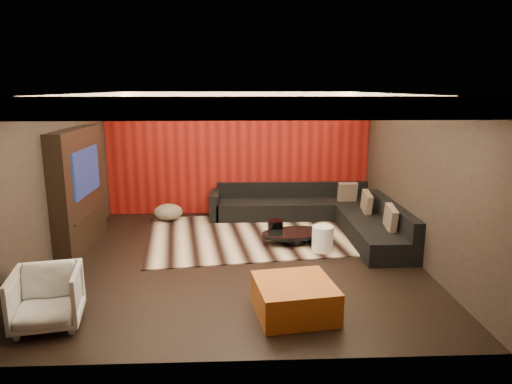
{
  "coord_description": "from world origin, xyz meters",
  "views": [
    {
      "loc": [
        -0.05,
        -7.41,
        2.89
      ],
      "look_at": [
        0.3,
        0.6,
        1.05
      ],
      "focal_mm": 32.0,
      "sensor_mm": 36.0,
      "label": 1
    }
  ],
  "objects_px": {
    "coffee_table": "(294,237)",
    "white_side_table": "(323,239)",
    "drum_stool": "(275,229)",
    "armchair": "(47,298)",
    "sectional_sofa": "(321,214)",
    "orange_ottoman": "(294,298)"
  },
  "relations": [
    {
      "from": "armchair",
      "to": "sectional_sofa",
      "type": "distance_m",
      "value": 5.75
    },
    {
      "from": "white_side_table",
      "to": "armchair",
      "type": "height_order",
      "value": "armchair"
    },
    {
      "from": "coffee_table",
      "to": "drum_stool",
      "type": "xyz_separation_m",
      "value": [
        -0.32,
        0.29,
        0.07
      ]
    },
    {
      "from": "orange_ottoman",
      "to": "drum_stool",
      "type": "bearing_deg",
      "value": 89.82
    },
    {
      "from": "coffee_table",
      "to": "sectional_sofa",
      "type": "distance_m",
      "value": 1.31
    },
    {
      "from": "drum_stool",
      "to": "orange_ottoman",
      "type": "xyz_separation_m",
      "value": [
        -0.01,
        -3.03,
        0.02
      ]
    },
    {
      "from": "coffee_table",
      "to": "white_side_table",
      "type": "height_order",
      "value": "white_side_table"
    },
    {
      "from": "drum_stool",
      "to": "armchair",
      "type": "bearing_deg",
      "value": -134.04
    },
    {
      "from": "coffee_table",
      "to": "white_side_table",
      "type": "relative_size",
      "value": 2.63
    },
    {
      "from": "drum_stool",
      "to": "sectional_sofa",
      "type": "relative_size",
      "value": 0.1
    },
    {
      "from": "armchair",
      "to": "coffee_table",
      "type": "bearing_deg",
      "value": 29.29
    },
    {
      "from": "coffee_table",
      "to": "orange_ottoman",
      "type": "distance_m",
      "value": 2.75
    },
    {
      "from": "armchair",
      "to": "sectional_sofa",
      "type": "height_order",
      "value": "sectional_sofa"
    },
    {
      "from": "white_side_table",
      "to": "orange_ottoman",
      "type": "relative_size",
      "value": 0.49
    },
    {
      "from": "coffee_table",
      "to": "drum_stool",
      "type": "height_order",
      "value": "drum_stool"
    },
    {
      "from": "coffee_table",
      "to": "white_side_table",
      "type": "bearing_deg",
      "value": -44.8
    },
    {
      "from": "drum_stool",
      "to": "sectional_sofa",
      "type": "distance_m",
      "value": 1.31
    },
    {
      "from": "white_side_table",
      "to": "drum_stool",
      "type": "bearing_deg",
      "value": 136.29
    },
    {
      "from": "coffee_table",
      "to": "drum_stool",
      "type": "bearing_deg",
      "value": 137.91
    },
    {
      "from": "drum_stool",
      "to": "orange_ottoman",
      "type": "distance_m",
      "value": 3.03
    },
    {
      "from": "white_side_table",
      "to": "sectional_sofa",
      "type": "height_order",
      "value": "sectional_sofa"
    },
    {
      "from": "coffee_table",
      "to": "orange_ottoman",
      "type": "xyz_separation_m",
      "value": [
        -0.33,
        -2.73,
        0.09
      ]
    }
  ]
}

